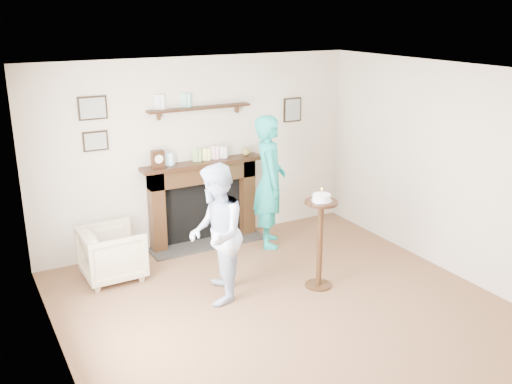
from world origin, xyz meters
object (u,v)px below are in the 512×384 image
man (218,298)px  pedestal_table (320,227)px  woman (269,244)px  armchair (114,277)px

man → pedestal_table: size_ratio=1.29×
woman → pedestal_table: pedestal_table is taller
armchair → man: 1.37m
woman → pedestal_table: bearing=-160.9°
man → pedestal_table: bearing=100.9°
armchair → man: size_ratio=0.45×
woman → pedestal_table: size_ratio=1.49×
woman → pedestal_table: 1.55m
armchair → woman: 2.14m
woman → armchair: bearing=114.3°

